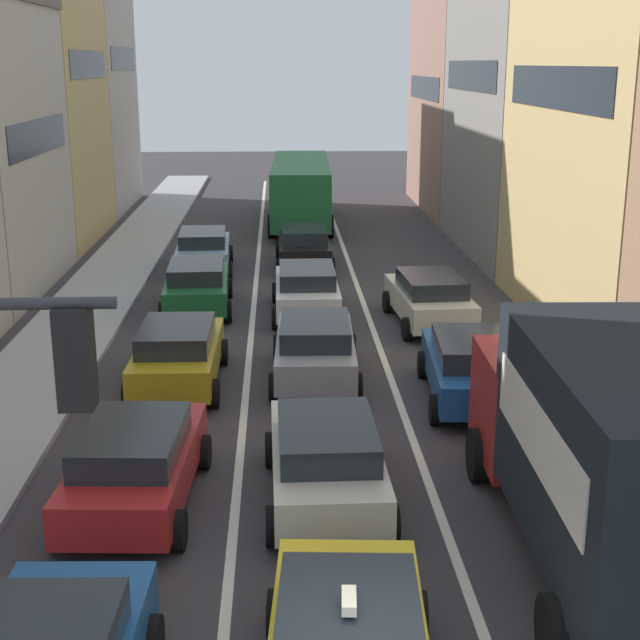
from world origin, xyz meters
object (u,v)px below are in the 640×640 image
at_px(coupe_centre_lane_fourth, 307,289).
at_px(sedan_centre_lane_fifth, 304,246).
at_px(sedan_centre_lane_second, 326,458).
at_px(bus_mid_queue_primary, 301,187).
at_px(sedan_left_lane_third, 178,353).
at_px(sedan_left_lane_fifth, 203,249).
at_px(hatchback_centre_lane_third, 315,347).
at_px(wagon_left_lane_second, 135,463).
at_px(removalist_box_truck, 604,444).
at_px(sedan_left_lane_fourth, 197,285).
at_px(wagon_right_lane_far, 430,298).
at_px(sedan_right_lane_behind_truck, 471,366).

bearing_deg(coupe_centre_lane_fourth, sedan_centre_lane_fifth, -0.90).
relative_size(sedan_centre_lane_second, bus_mid_queue_primary, 0.41).
distance_m(sedan_left_lane_third, sedan_left_lane_fifth, 12.08).
bearing_deg(sedan_left_lane_third, sedan_centre_lane_second, -151.88).
relative_size(sedan_centre_lane_second, sedan_left_lane_third, 1.00).
bearing_deg(sedan_centre_lane_fifth, hatchback_centre_lane_third, 179.41).
bearing_deg(wagon_left_lane_second, sedan_left_lane_fifth, 4.17).
distance_m(removalist_box_truck, sedan_left_lane_fourth, 16.54).
relative_size(hatchback_centre_lane_third, wagon_right_lane_far, 0.99).
xyz_separation_m(sedan_left_lane_third, sedan_left_lane_fourth, (-0.11, 6.69, 0.00)).
bearing_deg(wagon_right_lane_far, removalist_box_truck, 177.82).
height_order(sedan_right_lane_behind_truck, bus_mid_queue_primary, bus_mid_queue_primary).
bearing_deg(sedan_centre_lane_second, sedan_left_lane_fifth, 9.94).
height_order(removalist_box_truck, sedan_centre_lane_fifth, removalist_box_truck).
bearing_deg(sedan_right_lane_behind_truck, sedan_left_lane_fifth, 31.13).
xyz_separation_m(wagon_right_lane_far, bus_mid_queue_primary, (-3.21, 16.84, 0.96)).
bearing_deg(coupe_centre_lane_fourth, hatchback_centre_lane_third, -179.80).
relative_size(sedan_left_lane_fourth, bus_mid_queue_primary, 0.41).
bearing_deg(sedan_right_lane_behind_truck, removalist_box_truck, -172.82).
bearing_deg(sedan_right_lane_behind_truck, bus_mid_queue_primary, 11.67).
bearing_deg(wagon_right_lane_far, sedan_right_lane_behind_truck, 175.73).
height_order(removalist_box_truck, sedan_right_lane_behind_truck, removalist_box_truck).
xyz_separation_m(sedan_centre_lane_second, sedan_left_lane_fifth, (-3.44, 18.02, 0.00)).
xyz_separation_m(wagon_left_lane_second, hatchback_centre_lane_third, (3.26, 6.28, 0.00)).
xyz_separation_m(sedan_left_lane_fourth, sedan_left_lane_fifth, (-0.23, 5.39, 0.00)).
height_order(sedan_centre_lane_fifth, sedan_left_lane_fifth, same).
distance_m(removalist_box_truck, wagon_left_lane_second, 7.49).
distance_m(hatchback_centre_lane_third, wagon_right_lane_far, 5.64).
bearing_deg(removalist_box_truck, sedan_centre_lane_fifth, 11.98).
bearing_deg(sedan_left_lane_fifth, sedan_right_lane_behind_truck, -154.88).
bearing_deg(sedan_centre_lane_second, wagon_right_lane_far, -18.92).
bearing_deg(sedan_right_lane_behind_truck, sedan_centre_lane_fifth, 17.14).
distance_m(sedan_centre_lane_second, bus_mid_queue_primary, 27.59).
relative_size(wagon_left_lane_second, sedan_left_lane_fourth, 1.01).
xyz_separation_m(coupe_centre_lane_fourth, sedan_centre_lane_fifth, (0.11, 6.58, 0.00)).
bearing_deg(coupe_centre_lane_fourth, bus_mid_queue_primary, -0.75).
bearing_deg(bus_mid_queue_primary, sedan_left_lane_fourth, 168.32).
distance_m(hatchback_centre_lane_third, sedan_centre_lane_fifth, 12.26).
xyz_separation_m(sedan_centre_lane_fifth, sedan_left_lane_fifth, (-3.61, -0.49, 0.00)).
distance_m(sedan_left_lane_fourth, sedan_left_lane_fifth, 5.40).
relative_size(coupe_centre_lane_fourth, bus_mid_queue_primary, 0.41).
relative_size(hatchback_centre_lane_third, bus_mid_queue_primary, 0.41).
height_order(hatchback_centre_lane_third, sedan_left_lane_third, same).
height_order(sedan_left_lane_fourth, sedan_left_lane_fifth, same).
bearing_deg(sedan_left_lane_third, coupe_centre_lane_fourth, -27.17).
distance_m(sedan_centre_lane_second, wagon_left_lane_second, 3.19).
xyz_separation_m(sedan_centre_lane_second, wagon_right_lane_far, (3.50, 10.74, 0.00)).
relative_size(sedan_left_lane_fifth, bus_mid_queue_primary, 0.41).
xyz_separation_m(sedan_centre_lane_fifth, wagon_right_lane_far, (3.33, -7.78, 0.00)).
distance_m(sedan_left_lane_third, wagon_right_lane_far, 8.15).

